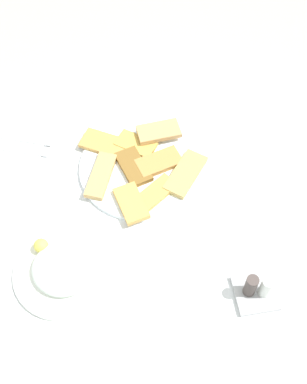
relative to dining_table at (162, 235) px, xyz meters
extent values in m
plane|color=#B1ADA6|center=(0.00, 0.00, -0.65)|extent=(6.00, 6.00, 0.00)
cube|color=white|center=(0.00, 0.00, 0.06)|extent=(1.21, 0.84, 0.02)
cylinder|color=#43484C|center=(0.54, -0.36, -0.30)|extent=(0.04, 0.04, 0.70)
cylinder|color=white|center=(0.06, -0.14, 0.08)|extent=(0.31, 0.31, 0.01)
cube|color=tan|center=(-0.05, -0.12, 0.10)|extent=(0.11, 0.15, 0.01)
cube|color=brown|center=(0.08, -0.13, 0.10)|extent=(0.11, 0.12, 0.01)
cube|color=#BF8A47|center=(0.02, -0.15, 0.10)|extent=(0.12, 0.11, 0.01)
cube|color=tan|center=(0.16, -0.10, 0.10)|extent=(0.07, 0.14, 0.01)
cube|color=tan|center=(0.03, -0.24, 0.11)|extent=(0.12, 0.09, 0.01)
cube|color=gold|center=(0.08, -0.20, 0.09)|extent=(0.11, 0.09, 0.01)
cube|color=#DAA24E|center=(0.08, -0.03, 0.10)|extent=(0.10, 0.12, 0.01)
cube|color=tan|center=(0.15, -0.20, 0.09)|extent=(0.15, 0.10, 0.01)
cube|color=tan|center=(0.02, -0.06, 0.09)|extent=(0.11, 0.12, 0.01)
cylinder|color=white|center=(0.21, 0.15, 0.08)|extent=(0.22, 0.22, 0.01)
ellipsoid|color=white|center=(0.21, 0.15, 0.10)|extent=(0.17, 0.17, 0.05)
sphere|color=#ECDC53|center=(0.26, 0.10, 0.10)|extent=(0.03, 0.03, 0.03)
cube|color=white|center=(0.40, -0.19, 0.08)|extent=(0.16, 0.16, 0.00)
cube|color=silver|center=(0.40, -0.21, 0.08)|extent=(0.19, 0.04, 0.00)
cube|color=silver|center=(0.40, -0.17, 0.08)|extent=(0.19, 0.03, 0.00)
cube|color=#B2B2B7|center=(-0.21, 0.17, 0.08)|extent=(0.11, 0.11, 0.01)
cylinder|color=white|center=(-0.23, 0.17, 0.12)|extent=(0.03, 0.03, 0.06)
cylinder|color=#493D3B|center=(-0.20, 0.17, 0.12)|extent=(0.03, 0.03, 0.06)
camera|label=1|loc=(-0.03, 0.59, 1.12)|focal=47.70mm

